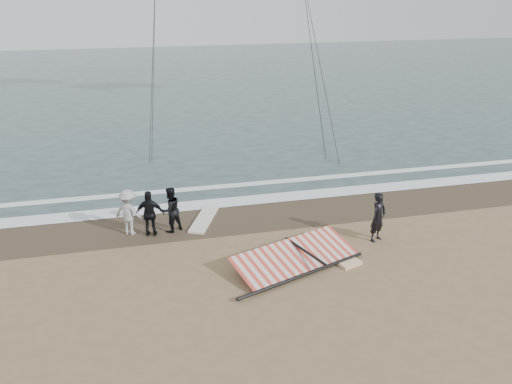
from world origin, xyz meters
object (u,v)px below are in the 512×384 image
(man_main, at_px, (378,217))
(sail_rig, at_px, (292,257))
(board_cream, at_px, (204,220))
(board_white, at_px, (328,249))

(man_main, xyz_separation_m, sail_rig, (-3.22, -0.80, -0.66))
(board_cream, xyz_separation_m, sail_rig, (2.28, -3.59, 0.15))
(board_white, xyz_separation_m, board_cream, (-3.65, 3.13, -0.00))
(board_cream, relative_size, sail_rig, 0.49)
(board_white, bearing_deg, man_main, -8.45)
(man_main, relative_size, sail_rig, 0.40)
(board_white, xyz_separation_m, sail_rig, (-1.38, -0.46, 0.15))
(sail_rig, bearing_deg, board_cream, 122.36)
(board_white, distance_m, board_cream, 4.81)
(man_main, distance_m, board_white, 2.04)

